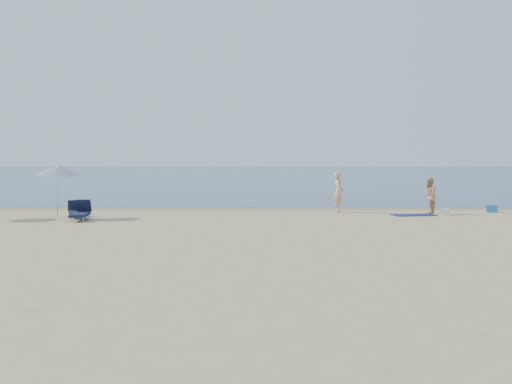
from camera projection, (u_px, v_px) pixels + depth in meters
ground at (377, 295)px, 11.49m from camera, size 160.00×160.00×0.00m
sea at (273, 172)px, 111.35m from camera, size 240.00×160.00×0.01m
wet_sand_strip at (304, 209)px, 30.87m from camera, size 240.00×1.60×0.00m
person_left at (338, 192)px, 29.04m from camera, size 0.44×0.67×1.84m
person_right at (429, 196)px, 28.23m from camera, size 0.85×0.94×1.58m
beach_towel at (413, 215)px, 27.44m from camera, size 1.97×1.35×0.03m
white_bag at (445, 212)px, 27.46m from camera, size 0.40×0.36×0.29m
blue_cooler at (492, 209)px, 28.95m from camera, size 0.55×0.48×0.32m
umbrella_near at (59, 170)px, 26.17m from camera, size 2.29×2.31×2.29m
lounger_left at (75, 211)px, 26.46m from camera, size 1.01×1.66×0.69m
lounger_right at (81, 213)px, 25.28m from camera, size 0.74×1.82×0.78m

